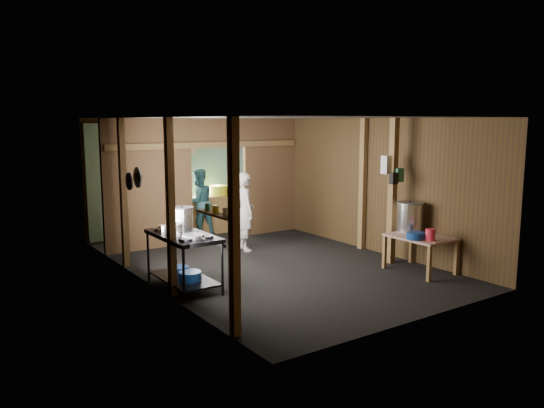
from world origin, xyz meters
TOP-DOWN VIEW (x-y plane):
  - floor at (0.00, 0.00)m, footprint 4.50×7.00m
  - ceiling at (0.00, 0.00)m, footprint 4.50×7.00m
  - wall_back at (0.00, 3.50)m, footprint 4.50×0.00m
  - wall_front at (0.00, -3.50)m, footprint 4.50×0.00m
  - wall_left at (-2.25, 0.00)m, footprint 0.00×7.00m
  - wall_right at (2.25, 0.00)m, footprint 0.00×7.00m
  - partition_left at (-1.32, 2.20)m, footprint 1.85×0.10m
  - partition_right at (1.57, 2.20)m, footprint 1.35×0.10m
  - partition_header at (0.25, 2.20)m, footprint 1.30×0.10m
  - turquoise_panel at (0.00, 3.44)m, footprint 4.40×0.06m
  - back_counter at (0.30, 2.95)m, footprint 1.20×0.50m
  - wall_clock at (0.25, 3.40)m, footprint 0.20×0.03m
  - post_left_a at (-2.18, -2.60)m, footprint 0.10×0.12m
  - post_left_b at (-2.18, -0.80)m, footprint 0.10×0.12m
  - post_left_c at (-2.18, 1.20)m, footprint 0.10×0.12m
  - post_right at (2.18, -0.20)m, footprint 0.10×0.12m
  - post_free at (1.85, -1.30)m, footprint 0.12×0.12m
  - cross_beam at (0.00, 2.15)m, footprint 4.40×0.12m
  - pan_lid_big at (-2.21, 0.40)m, footprint 0.03×0.34m
  - pan_lid_small at (-2.21, 0.80)m, footprint 0.03×0.30m
  - wall_shelf at (-2.15, -2.10)m, footprint 0.14×0.80m
  - jar_white at (-2.15, -2.35)m, footprint 0.07×0.07m
  - jar_yellow at (-2.15, -2.10)m, footprint 0.08×0.08m
  - jar_green at (-2.15, -1.88)m, footprint 0.06×0.06m
  - bag_white at (1.80, -1.22)m, footprint 0.22×0.15m
  - bag_green at (1.92, -1.36)m, footprint 0.16×0.12m
  - bag_black at (1.78, -1.38)m, footprint 0.14×0.10m
  - gas_range at (-1.88, -0.55)m, footprint 0.74×1.44m
  - prep_table at (1.83, -1.98)m, footprint 0.76×1.04m
  - stove_pot_large at (-1.71, -0.15)m, footprint 0.46×0.46m
  - stove_pot_med at (-2.05, -0.62)m, footprint 0.24×0.24m
  - stove_saucepan at (-2.05, -0.19)m, footprint 0.19×0.19m
  - frying_pan at (-1.88, -0.90)m, footprint 0.38×0.58m
  - blue_tub_front at (-1.88, -0.76)m, footprint 0.34×0.34m
  - blue_tub_back at (-1.88, -0.35)m, footprint 0.31×0.31m
  - stock_pot at (1.97, -1.61)m, footprint 0.48×0.48m
  - wash_basin at (1.58, -2.09)m, footprint 0.36×0.36m
  - pink_bucket at (1.70, -2.29)m, footprint 0.21×0.21m
  - knife at (1.75, -2.46)m, footprint 0.30×0.04m
  - yellow_tub at (0.66, 2.95)m, footprint 0.40×0.40m
  - red_cup at (-0.10, 2.95)m, footprint 0.11×0.11m
  - cook at (0.18, 1.01)m, footprint 0.49×0.64m
  - worker_back at (0.06, 2.78)m, footprint 0.77×0.62m

SIDE VIEW (x-z plane):
  - floor at x=0.00m, z-range 0.00..0.00m
  - blue_tub_back at x=-1.88m, z-range 0.16..0.29m
  - blue_tub_front at x=-1.88m, z-range 0.16..0.31m
  - prep_table at x=1.83m, z-range 0.00..0.62m
  - gas_range at x=-1.88m, z-range 0.00..0.85m
  - back_counter at x=0.30m, z-range 0.00..0.85m
  - knife at x=1.75m, z-range 0.62..0.63m
  - wash_basin at x=1.58m, z-range 0.62..0.73m
  - pink_bucket at x=1.70m, z-range 0.62..0.81m
  - worker_back at x=0.06m, z-range 0.00..1.51m
  - cook at x=0.18m, z-range 0.00..1.55m
  - stock_pot at x=1.97m, z-range 0.60..1.14m
  - frying_pan at x=-1.88m, z-range 0.84..0.91m
  - stove_saucepan at x=-2.05m, z-range 0.85..0.95m
  - red_cup at x=-0.10m, z-range 0.85..0.98m
  - stove_pot_med at x=-2.05m, z-range 0.83..1.04m
  - yellow_tub at x=0.66m, z-range 0.85..1.07m
  - stove_pot_large at x=-1.71m, z-range 0.83..1.19m
  - turquoise_panel at x=0.00m, z-range 0.00..2.50m
  - wall_back at x=0.00m, z-range 0.00..2.60m
  - wall_front at x=0.00m, z-range 0.00..2.60m
  - wall_left at x=-2.25m, z-range 0.00..2.60m
  - wall_right at x=2.25m, z-range 0.00..2.60m
  - partition_left at x=-1.32m, z-range 0.00..2.60m
  - partition_right at x=1.57m, z-range 0.00..2.60m
  - post_left_a at x=-2.18m, z-range 0.00..2.60m
  - post_left_b at x=-2.18m, z-range 0.00..2.60m
  - post_left_c at x=-2.18m, z-range 0.00..2.60m
  - post_right at x=2.18m, z-range 0.00..2.60m
  - post_free at x=1.85m, z-range 0.00..2.60m
  - wall_shelf at x=-2.15m, z-range 1.39..1.41m
  - jar_white at x=-2.15m, z-range 1.42..1.52m
  - jar_yellow at x=-2.15m, z-range 1.42..1.52m
  - jar_green at x=-2.15m, z-range 1.42..1.52m
  - pan_lid_small at x=-2.21m, z-range 1.40..1.70m
  - bag_black at x=1.78m, z-range 1.45..1.65m
  - bag_green at x=1.92m, z-range 1.48..1.72m
  - pan_lid_big at x=-2.21m, z-range 1.48..1.82m
  - bag_white at x=1.80m, z-range 1.62..1.94m
  - wall_clock at x=0.25m, z-range 1.80..2.00m
  - cross_beam at x=0.00m, z-range 1.99..2.11m
  - partition_header at x=0.25m, z-range 2.00..2.60m
  - ceiling at x=0.00m, z-range 2.60..2.60m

